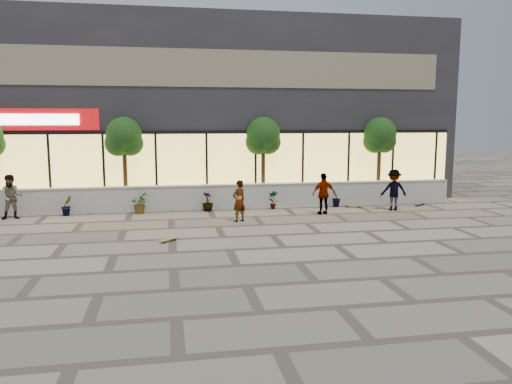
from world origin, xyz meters
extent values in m
plane|color=gray|center=(0.00, 0.00, 0.00)|extent=(80.00, 80.00, 0.00)
cube|color=silver|center=(0.00, 7.00, 0.50)|extent=(22.00, 0.35, 1.00)
cube|color=#B2AFA8|center=(0.00, 7.00, 1.02)|extent=(22.00, 0.42, 0.04)
cube|color=#26252B|center=(0.00, 12.50, 4.25)|extent=(24.00, 9.00, 8.50)
cube|color=#ECCA5E|center=(0.00, 7.98, 1.70)|extent=(23.04, 0.05, 3.00)
cube|color=black|center=(0.00, 7.95, 3.25)|extent=(23.04, 0.08, 0.15)
cube|color=#B40C10|center=(-7.00, 7.93, 3.80)|extent=(5.00, 0.10, 0.90)
cube|color=white|center=(-7.00, 7.86, 3.80)|extent=(3.40, 0.06, 0.45)
cube|color=brown|center=(0.00, 7.98, 6.00)|extent=(21.60, 0.05, 1.60)
imported|color=#1A3811|center=(-5.70, 6.45, 0.41)|extent=(0.57, 0.57, 0.81)
imported|color=#1A3811|center=(-2.90, 6.45, 0.41)|extent=(0.68, 0.77, 0.81)
imported|color=#1A3811|center=(-0.10, 6.45, 0.41)|extent=(0.64, 0.64, 0.81)
imported|color=#1A3811|center=(2.70, 6.45, 0.41)|extent=(0.46, 0.35, 0.81)
imported|color=#1A3811|center=(5.50, 6.45, 0.41)|extent=(0.55, 0.57, 0.81)
cylinder|color=#442418|center=(-3.50, 7.70, 1.62)|extent=(0.18, 0.18, 3.24)
sphere|color=#1A3811|center=(-3.50, 7.70, 3.17)|extent=(1.50, 1.50, 1.50)
sphere|color=#1A3811|center=(-3.75, 7.65, 2.81)|extent=(1.10, 1.10, 1.10)
sphere|color=#1A3811|center=(-3.25, 7.75, 2.81)|extent=(1.10, 1.10, 1.10)
cylinder|color=#442418|center=(2.50, 7.70, 1.62)|extent=(0.18, 0.18, 3.24)
sphere|color=#1A3811|center=(2.50, 7.70, 3.17)|extent=(1.50, 1.50, 1.50)
sphere|color=#1A3811|center=(2.25, 7.65, 2.81)|extent=(1.10, 1.10, 1.10)
sphere|color=#1A3811|center=(2.75, 7.75, 2.81)|extent=(1.10, 1.10, 1.10)
cylinder|color=#442418|center=(8.00, 7.70, 1.62)|extent=(0.18, 0.18, 3.24)
sphere|color=#1A3811|center=(8.00, 7.70, 3.17)|extent=(1.50, 1.50, 1.50)
sphere|color=#1A3811|center=(7.75, 7.65, 2.81)|extent=(1.10, 1.10, 1.10)
sphere|color=#1A3811|center=(8.25, 7.75, 2.81)|extent=(1.10, 1.10, 1.10)
imported|color=silver|center=(0.88, 4.05, 0.78)|extent=(0.68, 0.62, 1.57)
imported|color=tan|center=(-7.61, 6.04, 0.86)|extent=(0.94, 0.79, 1.72)
imported|color=silver|center=(4.45, 4.92, 0.84)|extent=(1.03, 0.53, 1.68)
imported|color=maroon|center=(7.63, 5.29, 0.86)|extent=(1.19, 0.78, 1.73)
cube|color=olive|center=(-1.74, 1.35, 0.08)|extent=(0.64, 0.63, 0.02)
cylinder|color=black|center=(-1.63, 1.55, 0.03)|extent=(0.06, 0.06, 0.05)
cylinder|color=black|center=(-1.54, 1.46, 0.03)|extent=(0.06, 0.06, 0.05)
cylinder|color=black|center=(-1.95, 1.24, 0.03)|extent=(0.06, 0.06, 0.05)
cylinder|color=black|center=(-1.86, 1.15, 0.03)|extent=(0.06, 0.06, 0.05)
cube|color=olive|center=(6.19, 6.20, 0.09)|extent=(0.79, 0.58, 0.02)
cylinder|color=black|center=(6.44, 6.14, 0.03)|extent=(0.07, 0.06, 0.06)
cylinder|color=black|center=(6.36, 6.01, 0.03)|extent=(0.07, 0.06, 0.06)
cylinder|color=black|center=(6.01, 6.39, 0.03)|extent=(0.07, 0.06, 0.06)
cylinder|color=black|center=(5.94, 6.26, 0.03)|extent=(0.07, 0.06, 0.06)
cube|color=#574279|center=(9.36, 6.20, 0.09)|extent=(0.79, 0.66, 0.02)
cylinder|color=black|center=(9.52, 6.41, 0.03)|extent=(0.07, 0.06, 0.06)
cylinder|color=black|center=(9.60, 6.29, 0.03)|extent=(0.07, 0.06, 0.06)
cylinder|color=black|center=(9.11, 6.11, 0.03)|extent=(0.07, 0.06, 0.06)
cylinder|color=black|center=(9.20, 5.99, 0.03)|extent=(0.07, 0.06, 0.06)
camera|label=1|loc=(-1.74, -14.11, 3.75)|focal=35.00mm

